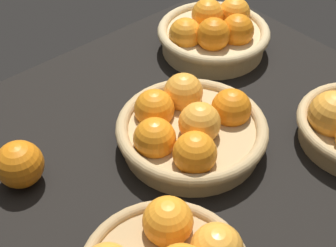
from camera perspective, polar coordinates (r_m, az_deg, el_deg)
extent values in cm
cube|color=black|center=(88.43, 2.32, -2.00)|extent=(84.00, 72.00, 3.00)
sphere|color=#F49E33|center=(86.89, 18.45, 0.98)|extent=(8.15, 8.15, 8.15)
cylinder|color=tan|center=(84.26, 2.73, -1.46)|extent=(23.59, 23.59, 4.04)
torus|color=tan|center=(82.87, 2.77, -0.45)|extent=(25.74, 25.74, 2.15)
sphere|color=#F49E33|center=(86.99, 1.79, 3.61)|extent=(6.98, 6.98, 6.98)
sphere|color=orange|center=(84.37, -1.59, 1.67)|extent=(6.98, 6.98, 6.98)
sphere|color=#F49E33|center=(80.21, 3.66, 0.05)|extent=(6.98, 6.98, 6.98)
sphere|color=orange|center=(85.04, 7.30, 1.72)|extent=(6.98, 6.98, 6.98)
sphere|color=orange|center=(76.13, 3.11, -3.46)|extent=(6.98, 6.98, 6.98)
sphere|color=orange|center=(79.02, -1.55, -1.77)|extent=(6.98, 6.98, 6.98)
cylinder|color=tan|center=(107.23, 5.21, 9.50)|extent=(21.69, 21.69, 4.61)
torus|color=tan|center=(105.99, 5.29, 10.54)|extent=(23.75, 23.75, 2.06)
sphere|color=orange|center=(100.82, 5.24, 10.18)|extent=(6.88, 6.88, 6.88)
sphere|color=orange|center=(107.21, 4.59, 12.42)|extent=(6.88, 6.88, 6.88)
sphere|color=orange|center=(103.59, 8.01, 10.57)|extent=(6.88, 6.88, 6.88)
sphere|color=orange|center=(109.99, 7.66, 12.51)|extent=(6.88, 6.88, 6.88)
sphere|color=orange|center=(102.65, 2.01, 10.24)|extent=(6.88, 6.88, 6.88)
sphere|color=orange|center=(67.24, -0.01, -11.25)|extent=(6.96, 6.96, 6.96)
sphere|color=orange|center=(80.53, -16.77, -4.54)|extent=(7.64, 7.64, 7.64)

